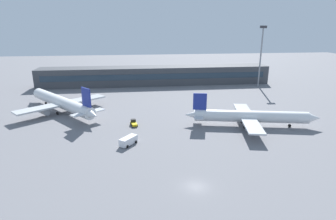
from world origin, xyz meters
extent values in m
plane|color=slate|center=(0.00, 40.00, 0.00)|extent=(400.00, 400.00, 0.00)
cube|color=#3F4247|center=(0.00, 95.04, 4.50)|extent=(115.26, 12.00, 9.00)
cube|color=#263847|center=(0.00, 88.99, 4.95)|extent=(109.50, 0.16, 2.80)
cylinder|color=white|center=(23.40, 30.29, 3.06)|extent=(33.40, 10.23, 3.52)
cone|color=white|center=(41.30, 26.58, 3.06)|extent=(4.48, 4.07, 3.35)
cone|color=white|center=(5.68, 33.97, 3.06)|extent=(3.95, 3.13, 2.47)
cube|color=navy|center=(8.42, 33.40, 7.37)|extent=(4.06, 1.16, 5.10)
cube|color=silver|center=(8.15, 33.46, 3.25)|extent=(4.43, 9.61, 0.22)
cube|color=silver|center=(22.50, 30.48, 2.78)|extent=(10.01, 28.14, 0.46)
cylinder|color=gray|center=(21.37, 25.03, 1.47)|extent=(3.28, 2.42, 1.85)
cylinder|color=gray|center=(23.63, 35.93, 1.47)|extent=(3.28, 2.42, 1.85)
cylinder|color=black|center=(34.85, 27.92, 0.46)|extent=(0.98, 0.55, 0.93)
cylinder|color=black|center=(21.10, 28.31, 0.46)|extent=(0.98, 0.55, 0.93)
cylinder|color=black|center=(22.08, 33.03, 0.46)|extent=(0.98, 0.55, 0.93)
cylinder|color=white|center=(-36.55, 52.16, 3.48)|extent=(27.09, 31.98, 4.01)
cone|color=white|center=(-49.68, 68.29, 3.48)|extent=(5.74, 5.82, 3.81)
cone|color=white|center=(-23.54, 36.20, 3.48)|extent=(4.71, 4.88, 2.81)
cube|color=navy|center=(-25.55, 38.67, 8.39)|extent=(3.23, 3.84, 5.80)
cube|color=silver|center=(-25.35, 38.42, 3.69)|extent=(10.04, 8.95, 0.25)
cube|color=silver|center=(-35.88, 51.35, 3.16)|extent=(27.73, 23.91, 0.53)
cylinder|color=gray|center=(-30.97, 55.34, 1.68)|extent=(3.77, 3.95, 2.11)
cylinder|color=gray|center=(-40.79, 47.35, 1.68)|extent=(3.77, 3.95, 2.11)
cylinder|color=black|center=(-44.94, 62.47, 0.53)|extent=(0.99, 1.08, 1.05)
cylinder|color=black|center=(-33.09, 52.26, 0.53)|extent=(0.99, 1.08, 1.05)
cylinder|color=black|center=(-37.34, 48.80, 0.53)|extent=(0.99, 1.08, 1.05)
cube|color=yellow|center=(-11.49, 34.95, 0.65)|extent=(2.14, 3.82, 0.60)
cube|color=black|center=(-11.66, 35.84, 1.30)|extent=(1.58, 1.34, 0.90)
cylinder|color=black|center=(-10.95, 36.28, 0.35)|extent=(0.38, 0.73, 0.70)
cylinder|color=black|center=(-12.48, 35.99, 0.35)|extent=(0.38, 0.73, 0.70)
cylinder|color=black|center=(-10.51, 33.92, 0.35)|extent=(0.38, 0.73, 0.70)
cylinder|color=black|center=(-12.04, 33.63, 0.35)|extent=(0.38, 0.73, 0.70)
cube|color=white|center=(-12.96, 21.00, 1.13)|extent=(4.82, 5.31, 1.90)
cube|color=#1E2633|center=(-14.22, 19.44, 1.63)|extent=(1.58, 1.31, 0.70)
cylinder|color=black|center=(-14.82, 20.32, 0.38)|extent=(0.69, 0.77, 0.76)
cylinder|color=black|center=(-13.23, 19.04, 0.38)|extent=(0.69, 0.77, 0.76)
cylinder|color=black|center=(-12.69, 22.97, 0.38)|extent=(0.69, 0.77, 0.76)
cylinder|color=black|center=(-11.10, 21.69, 0.38)|extent=(0.69, 0.77, 0.76)
cylinder|color=gray|center=(50.40, 84.62, 13.86)|extent=(0.70, 0.70, 27.72)
cube|color=#333338|center=(50.40, 84.62, 28.32)|extent=(3.20, 0.80, 1.20)
camera|label=1|loc=(-10.94, -45.21, 29.60)|focal=29.74mm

